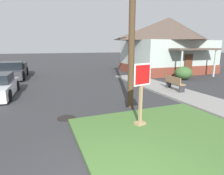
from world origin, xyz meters
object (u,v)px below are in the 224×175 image
(pickup_truck_charcoal, at_px, (13,71))
(street_bench, at_px, (174,83))
(stop_sign, at_px, (141,96))
(manhole_cover, at_px, (66,118))

(pickup_truck_charcoal, xyz_separation_m, street_bench, (9.85, -9.44, -0.03))
(pickup_truck_charcoal, bearing_deg, stop_sign, -67.99)
(manhole_cover, bearing_deg, street_bench, 16.34)
(manhole_cover, xyz_separation_m, pickup_truck_charcoal, (-3.02, 11.45, 0.61))
(stop_sign, xyz_separation_m, pickup_truck_charcoal, (-5.33, 13.18, -0.51))
(stop_sign, bearing_deg, manhole_cover, 143.20)
(manhole_cover, bearing_deg, pickup_truck_charcoal, 104.76)
(manhole_cover, relative_size, street_bench, 0.45)
(street_bench, bearing_deg, pickup_truck_charcoal, 136.21)
(stop_sign, distance_m, pickup_truck_charcoal, 14.22)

